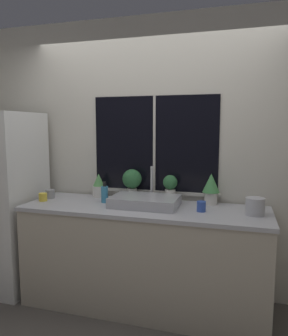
% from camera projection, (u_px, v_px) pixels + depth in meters
% --- Properties ---
extents(ground_plane, '(14.00, 14.00, 0.00)m').
position_uv_depth(ground_plane, '(132.00, 325.00, 2.73)').
color(ground_plane, '#4C4742').
extents(wall_back, '(8.00, 0.09, 2.70)m').
position_uv_depth(wall_back, '(155.00, 156.00, 3.26)').
color(wall_back, beige).
rests_on(wall_back, ground_plane).
extents(wall_left, '(0.06, 7.00, 2.70)m').
position_uv_depth(wall_left, '(27.00, 148.00, 4.56)').
color(wall_left, beige).
rests_on(wall_left, ground_plane).
extents(counter, '(2.20, 0.70, 0.93)m').
position_uv_depth(counter, '(144.00, 256.00, 2.99)').
color(counter, '#B2A893').
rests_on(counter, ground_plane).
extents(refrigerator, '(0.61, 0.68, 1.78)m').
position_uv_depth(refrigerator, '(6.00, 201.00, 3.32)').
color(refrigerator, silver).
rests_on(refrigerator, ground_plane).
extents(sink, '(0.60, 0.44, 0.34)m').
position_uv_depth(sink, '(145.00, 201.00, 2.95)').
color(sink, '#ADADB2').
rests_on(sink, counter).
extents(potted_plant_far_left, '(0.12, 0.12, 0.24)m').
position_uv_depth(potted_plant_far_left, '(99.00, 186.00, 3.33)').
color(potted_plant_far_left, silver).
rests_on(potted_plant_far_left, counter).
extents(potted_plant_center_left, '(0.19, 0.19, 0.30)m').
position_uv_depth(potted_plant_center_left, '(132.00, 181.00, 3.22)').
color(potted_plant_center_left, silver).
rests_on(potted_plant_center_left, counter).
extents(potted_plant_center_right, '(0.14, 0.14, 0.26)m').
position_uv_depth(potted_plant_center_right, '(170.00, 186.00, 3.11)').
color(potted_plant_center_right, silver).
rests_on(potted_plant_center_right, counter).
extents(potted_plant_far_right, '(0.16, 0.16, 0.29)m').
position_uv_depth(potted_plant_far_right, '(211.00, 187.00, 3.00)').
color(potted_plant_far_right, silver).
rests_on(potted_plant_far_right, counter).
extents(soap_bottle, '(0.07, 0.07, 0.20)m').
position_uv_depth(soap_bottle, '(105.00, 194.00, 3.08)').
color(soap_bottle, teal).
rests_on(soap_bottle, counter).
extents(mug_yellow, '(0.08, 0.08, 0.08)m').
position_uv_depth(mug_yellow, '(43.00, 197.00, 3.15)').
color(mug_yellow, gold).
rests_on(mug_yellow, counter).
extents(mug_blue, '(0.08, 0.08, 0.09)m').
position_uv_depth(mug_blue, '(201.00, 206.00, 2.76)').
color(mug_blue, '#3351AD').
rests_on(mug_blue, counter).
extents(mug_grey, '(0.09, 0.09, 0.09)m').
position_uv_depth(mug_grey, '(50.00, 194.00, 3.28)').
color(mug_grey, gray).
rests_on(mug_grey, counter).
extents(kettle, '(0.15, 0.15, 0.16)m').
position_uv_depth(kettle, '(255.00, 206.00, 2.65)').
color(kettle, '#B2B2B7').
rests_on(kettle, counter).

